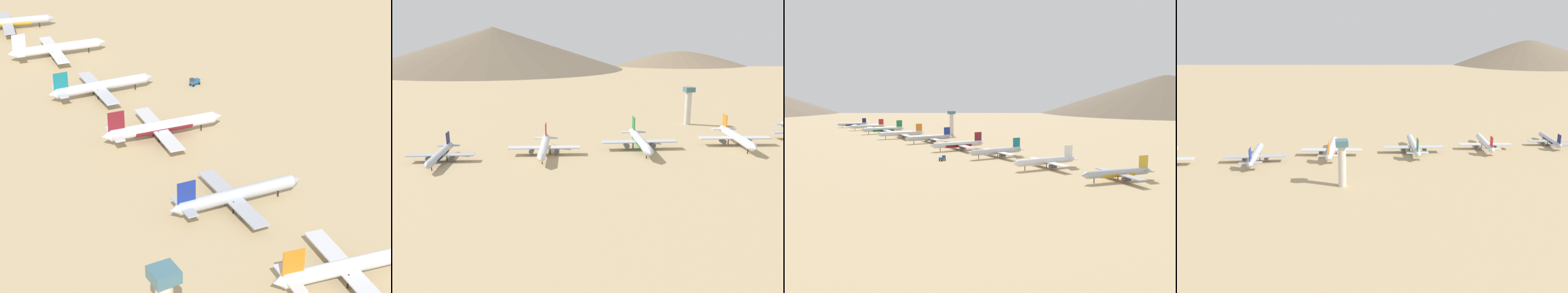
{
  "view_description": "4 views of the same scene",
  "coord_description": "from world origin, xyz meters",
  "views": [
    {
      "loc": [
        -133.2,
        -209.06,
        149.38
      ],
      "look_at": [
        2.51,
        38.25,
        4.84
      ],
      "focal_mm": 73.23,
      "sensor_mm": 36.0,
      "label": 1
    },
    {
      "loc": [
        219.75,
        -186.95,
        62.6
      ],
      "look_at": [
        6.61,
        -148.91,
        4.07
      ],
      "focal_mm": 36.01,
      "sensor_mm": 36.0,
      "label": 2
    },
    {
      "loc": [
        190.78,
        396.28,
        54.63
      ],
      "look_at": [
        -11.58,
        80.64,
        4.76
      ],
      "focal_mm": 39.63,
      "sensor_mm": 36.0,
      "label": 3
    },
    {
      "loc": [
        -315.97,
        -41.05,
        96.45
      ],
      "look_at": [
        12.42,
        -87.23,
        3.44
      ],
      "focal_mm": 41.74,
      "sensor_mm": 36.0,
      "label": 4
    }
  ],
  "objects": [
    {
      "name": "parked_jet_4",
      "position": [
        -3.54,
        -2.3,
        5.13
      ],
      "size": [
        52.82,
        42.9,
        15.23
      ],
      "color": "#B2B7C1",
      "rests_on": "ground"
    },
    {
      "name": "parked_jet_1",
      "position": [
        5.69,
        -173.82,
        4.85
      ],
      "size": [
        49.9,
        40.74,
        14.4
      ],
      "color": "silver",
      "rests_on": "ground"
    },
    {
      "name": "desert_hill_2",
      "position": [
        681.12,
        -531.1,
        31.42
      ],
      "size": [
        349.87,
        349.87,
        62.83
      ],
      "primitive_type": "cone",
      "color": "#70604C",
      "rests_on": "ground"
    },
    {
      "name": "parked_jet_2",
      "position": [
        4.21,
        -117.25,
        5.3
      ],
      "size": [
        55.3,
        45.04,
        15.94
      ],
      "color": "silver",
      "rests_on": "ground"
    },
    {
      "name": "control_tower",
      "position": [
        -60.06,
        -58.86,
        16.06
      ],
      "size": [
        7.2,
        7.2,
        28.71
      ],
      "color": "beige",
      "rests_on": "ground"
    },
    {
      "name": "parked_jet_3",
      "position": [
        5.18,
        -56.06,
        5.32
      ],
      "size": [
        54.67,
        44.66,
        15.79
      ],
      "color": "silver",
      "rests_on": "ground"
    },
    {
      "name": "ground_plane",
      "position": [
        0.0,
        0.0,
        0.0
      ],
      "size": [
        2755.58,
        2755.58,
        0.0
      ],
      "primitive_type": "plane",
      "color": "tan"
    },
    {
      "name": "parked_jet_0",
      "position": [
        9.3,
        -229.25,
        4.21
      ],
      "size": [
        43.9,
        35.8,
        12.66
      ],
      "color": "#B2B7C1",
      "rests_on": "ground"
    }
  ]
}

